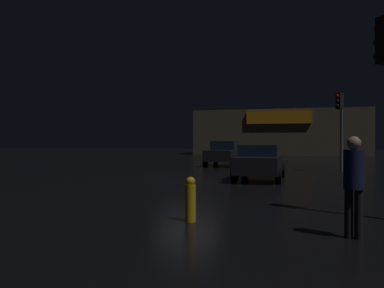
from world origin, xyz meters
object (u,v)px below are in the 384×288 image
Objects in this scene: traffic_signal_opposite at (340,116)px; fire_hydrant at (191,199)px; pedestrian at (354,179)px; car_near at (224,153)px; car_far at (260,162)px; store_building at (280,133)px.

fire_hydrant is at bearing -107.44° from traffic_signal_opposite.
pedestrian is at bearing -95.33° from traffic_signal_opposite.
car_near reaches higher than car_far.
traffic_signal_opposite is 6.82m from car_far.
pedestrian is (5.53, -17.93, 0.19)m from car_near.
car_near is (-2.78, -21.51, -1.80)m from store_building.
fire_hydrant is at bearing -90.42° from store_building.
car_far is 8.79m from fire_hydrant.
traffic_signal_opposite reaches higher than car_near.
pedestrian is at bearing -72.85° from car_near.
car_far is (0.34, -30.12, -1.86)m from store_building.
traffic_signal_opposite is 2.41× the size of pedestrian.
store_building is at bearing 90.65° from car_far.
car_near is at bearing -97.37° from store_building.
car_far is 2.40× the size of pedestrian.
pedestrian reaches higher than car_near.
traffic_signal_opposite is 7.96m from car_near.
traffic_signal_opposite reaches higher than pedestrian.
car_near is at bearing 109.95° from car_far.
store_building is 38.94m from fire_hydrant.
pedestrian is at bearing -10.57° from fire_hydrant.
traffic_signal_opposite is at bearing 84.67° from pedestrian.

